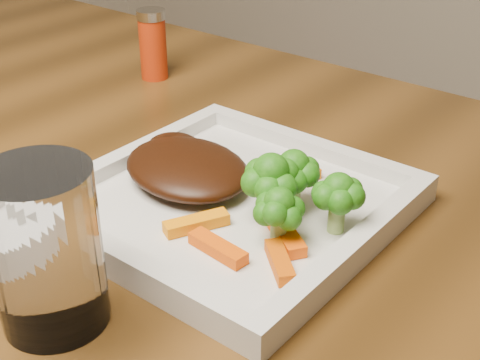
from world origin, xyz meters
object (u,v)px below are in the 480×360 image
Objects in this scene: steak at (187,168)px; spice_shaker at (153,45)px; plate at (231,207)px; drinking_glass at (46,249)px.

spice_shaker reaches higher than steak.
spice_shaker reaches higher than plate.
spice_shaker is at bearing 140.63° from steak.
drinking_glass reaches higher than plate.
steak is 1.11× the size of drinking_glass.
steak is 1.44× the size of spice_shaker.
plate is 0.06m from steak.
plate is 2.93× the size of spice_shaker.
steak is at bearing 178.91° from plate.
steak is 0.20m from drinking_glass.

